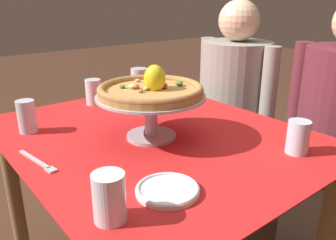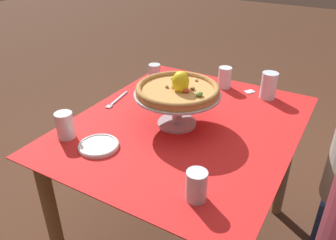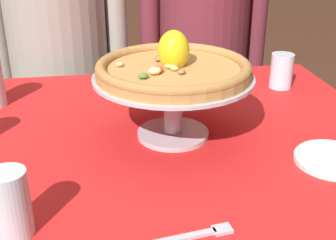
# 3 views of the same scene
# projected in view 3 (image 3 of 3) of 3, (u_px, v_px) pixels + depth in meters

# --- Properties ---
(dining_table) EXTENTS (1.13, 0.93, 0.75)m
(dining_table) POSITION_uv_depth(u_px,v_px,m) (161.00, 171.00, 1.12)
(dining_table) COLOR olive
(dining_table) RESTS_ON ground
(pizza_stand) EXTENTS (0.37, 0.37, 0.15)m
(pizza_stand) POSITION_uv_depth(u_px,v_px,m) (173.00, 94.00, 1.01)
(pizza_stand) COLOR #B7B7C1
(pizza_stand) RESTS_ON dining_table
(pizza) EXTENTS (0.35, 0.35, 0.10)m
(pizza) POSITION_uv_depth(u_px,v_px,m) (173.00, 67.00, 0.98)
(pizza) COLOR #BC8447
(pizza) RESTS_ON pizza_stand
(water_glass_back_right) EXTENTS (0.07, 0.07, 0.10)m
(water_glass_back_right) POSITION_uv_depth(u_px,v_px,m) (281.00, 73.00, 1.34)
(water_glass_back_right) COLOR silver
(water_glass_back_right) RESTS_ON dining_table
(water_glass_front_left) EXTENTS (0.06, 0.06, 0.12)m
(water_glass_front_left) POSITION_uv_depth(u_px,v_px,m) (11.00, 208.00, 0.71)
(water_glass_front_left) COLOR silver
(water_glass_front_left) RESTS_ON dining_table
(side_plate) EXTENTS (0.16, 0.16, 0.02)m
(side_plate) POSITION_uv_depth(u_px,v_px,m) (332.00, 159.00, 0.93)
(side_plate) COLOR white
(side_plate) RESTS_ON dining_table
(dinner_fork) EXTENTS (0.20, 0.05, 0.01)m
(dinner_fork) POSITION_uv_depth(u_px,v_px,m) (182.00, 238.00, 0.71)
(dinner_fork) COLOR #B7B7C1
(dinner_fork) RESTS_ON dining_table
(diner_left) EXTENTS (0.54, 0.39, 1.19)m
(diner_left) POSITION_uv_depth(u_px,v_px,m) (63.00, 89.00, 1.79)
(diner_left) COLOR navy
(diner_left) RESTS_ON ground
(diner_right) EXTENTS (0.52, 0.38, 1.21)m
(diner_right) POSITION_uv_depth(u_px,v_px,m) (202.00, 78.00, 1.89)
(diner_right) COLOR gray
(diner_right) RESTS_ON ground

